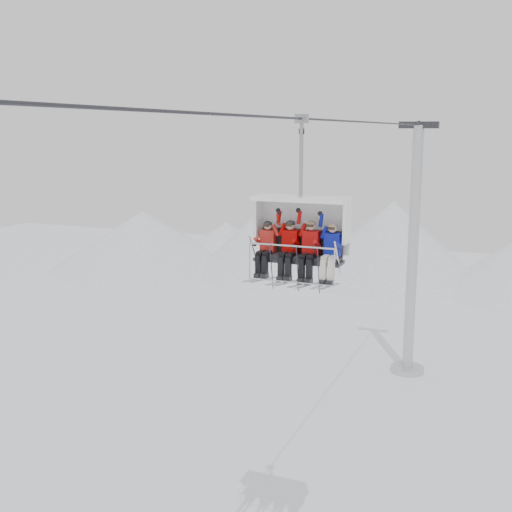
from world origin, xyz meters
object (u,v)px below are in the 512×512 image
at_px(skier_far_left, 266,247).
at_px(skier_far_right, 331,251).
at_px(lift_tower_right, 412,269).
at_px(skier_center_right, 310,248).
at_px(chairlift_carrier, 302,227).
at_px(skier_center_left, 289,247).

height_order(skier_far_left, skier_far_right, skier_far_right).
distance_m(lift_tower_right, skier_center_right, 19.80).
relative_size(chairlift_carrier, skier_center_left, 2.36).
distance_m(lift_tower_right, chairlift_carrier, 19.61).
xyz_separation_m(lift_tower_right, skier_center_right, (0.31, -19.29, 4.42)).
bearing_deg(skier_center_left, lift_tower_right, 89.34).
bearing_deg(skier_center_right, skier_far_right, -0.56).
relative_size(skier_center_right, skier_far_right, 1.00).
xyz_separation_m(skier_center_right, skier_far_right, (0.54, -0.01, -0.02)).
relative_size(chairlift_carrier, skier_center_right, 2.36).
height_order(lift_tower_right, skier_far_left, lift_tower_right).
xyz_separation_m(skier_center_left, skier_far_right, (1.07, -0.00, -0.01)).
bearing_deg(skier_far_right, skier_far_left, -179.85).
xyz_separation_m(chairlift_carrier, skier_center_right, (0.31, -0.30, -0.46)).
height_order(lift_tower_right, chairlift_carrier, lift_tower_right).
bearing_deg(skier_center_left, skier_center_right, 0.27).
height_order(lift_tower_right, skier_far_right, lift_tower_right).
xyz_separation_m(chairlift_carrier, skier_center_left, (-0.22, -0.31, -0.47)).
height_order(chairlift_carrier, skier_center_left, chairlift_carrier).
distance_m(skier_center_left, skier_far_right, 1.07).
bearing_deg(skier_far_left, skier_center_right, 0.48).
bearing_deg(skier_center_left, chairlift_carrier, 54.20).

